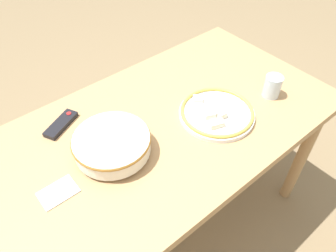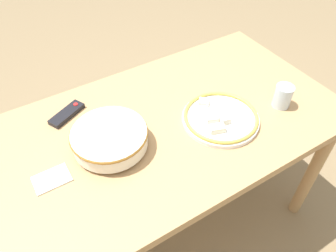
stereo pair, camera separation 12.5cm
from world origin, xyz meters
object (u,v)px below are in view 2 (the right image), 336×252
noodle_bowl (110,138)px  tv_remote (67,114)px  drinking_glass (283,96)px  food_plate (220,118)px

noodle_bowl → tv_remote: bearing=108.1°
noodle_bowl → tv_remote: (-0.08, 0.25, -0.04)m
noodle_bowl → drinking_glass: 0.73m
noodle_bowl → food_plate: 0.45m
tv_remote → drinking_glass: 0.90m
tv_remote → noodle_bowl: bearing=-7.9°
drinking_glass → noodle_bowl: bearing=167.2°
noodle_bowl → drinking_glass: size_ratio=2.89×
noodle_bowl → food_plate: noodle_bowl is taller
noodle_bowl → drinking_glass: (0.71, -0.16, 0.00)m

